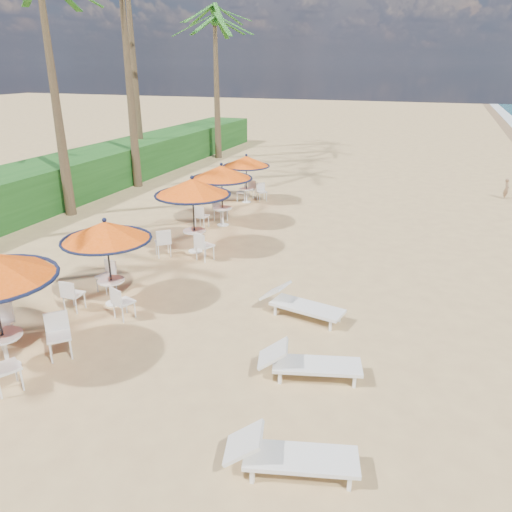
{
  "coord_description": "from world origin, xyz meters",
  "views": [
    {
      "loc": [
        2.39,
        -6.46,
        5.83
      ],
      "look_at": [
        -1.7,
        4.76,
        1.2
      ],
      "focal_mm": 35.0,
      "sensor_mm": 36.0,
      "label": 1
    }
  ],
  "objects": [
    {
      "name": "ground",
      "position": [
        0.0,
        0.0,
        0.0
      ],
      "size": [
        160.0,
        160.0,
        0.0
      ],
      "primitive_type": "plane",
      "color": "tan",
      "rests_on": "ground"
    },
    {
      "name": "scrub_hedge",
      "position": [
        -13.5,
        11.0,
        0.9
      ],
      "size": [
        3.0,
        40.0,
        1.8
      ],
      "primitive_type": "cube",
      "color": "#194716",
      "rests_on": "ground"
    },
    {
      "name": "station_1",
      "position": [
        -5.09,
        3.16,
        1.7
      ],
      "size": [
        2.23,
        2.23,
        2.33
      ],
      "color": "black",
      "rests_on": "ground"
    },
    {
      "name": "station_2",
      "position": [
        -4.8,
        7.3,
        1.94
      ],
      "size": [
        2.44,
        2.44,
        2.55
      ],
      "color": "black",
      "rests_on": "ground"
    },
    {
      "name": "station_3",
      "position": [
        -5.13,
        10.31,
        1.84
      ],
      "size": [
        2.31,
        2.31,
        2.41
      ],
      "color": "black",
      "rests_on": "ground"
    },
    {
      "name": "station_4",
      "position": [
        -5.43,
        13.87,
        1.58
      ],
      "size": [
        2.07,
        2.07,
        2.16
      ],
      "color": "black",
      "rests_on": "ground"
    },
    {
      "name": "lounger_near",
      "position": [
        0.81,
        -0.75,
        0.34
      ],
      "size": [
        2.11,
        1.11,
        0.72
      ],
      "rotation": [
        0.0,
        0.0,
        0.25
      ],
      "color": "silver",
      "rests_on": "ground"
    },
    {
      "name": "lounger_mid",
      "position": [
        0.45,
        1.75,
        0.34
      ],
      "size": [
        2.12,
        1.13,
        0.73
      ],
      "rotation": [
        0.0,
        0.0,
        0.26
      ],
      "color": "silver",
      "rests_on": "ground"
    },
    {
      "name": "lounger_far",
      "position": [
        -0.36,
        4.18,
        0.35
      ],
      "size": [
        2.17,
        1.06,
        0.75
      ],
      "rotation": [
        0.0,
        0.0,
        -0.2
      ],
      "color": "silver",
      "rests_on": "ground"
    },
    {
      "name": "palm_6",
      "position": [
        -11.23,
        23.69,
        7.7
      ],
      "size": [
        5.0,
        5.0,
        8.45
      ],
      "color": "brown",
      "rests_on": "ground"
    },
    {
      "name": "palm_7",
      "position": [
        -12.74,
        26.99,
        8.54
      ],
      "size": [
        5.0,
        5.0,
        9.34
      ],
      "color": "brown",
      "rests_on": "ground"
    },
    {
      "name": "person",
      "position": [
        5.51,
        18.49,
        0.49
      ],
      "size": [
        0.28,
        0.39,
        0.98
      ],
      "primitive_type": "imported",
      "rotation": [
        0.0,
        0.0,
        1.42
      ],
      "color": "#836143",
      "rests_on": "ground"
    }
  ]
}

